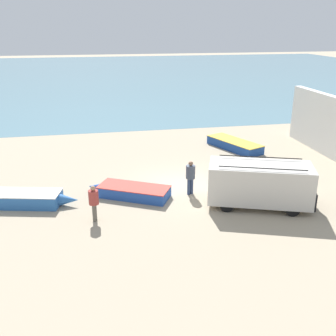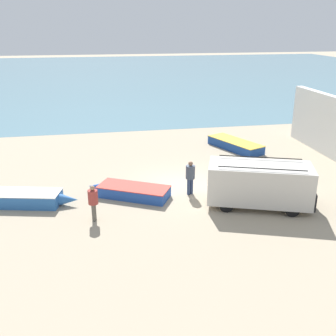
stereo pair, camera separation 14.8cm
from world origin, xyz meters
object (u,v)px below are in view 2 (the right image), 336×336
fishing_rowboat_2 (131,191)px  fisherman_0 (93,200)px  parked_van (260,183)px  fisherman_1 (190,175)px  fishing_rowboat_0 (21,198)px  fishing_rowboat_1 (233,144)px

fishing_rowboat_2 → fisherman_0: fisherman_0 is taller
parked_van → fisherman_1: size_ratio=2.94×
fisherman_1 → fishing_rowboat_2: bearing=64.6°
fishing_rowboat_0 → parked_van: bearing=1.9°
fishing_rowboat_1 → fishing_rowboat_2: fishing_rowboat_1 is taller
parked_van → fisherman_0: parked_van is taller
parked_van → fisherman_1: bearing=165.8°
fishing_rowboat_0 → fishing_rowboat_2: size_ratio=1.20×
parked_van → fishing_rowboat_0: bearing=-171.6°
fishing_rowboat_1 → fishing_rowboat_2: bearing=107.3°
parked_van → fisherman_1: 3.55m
fishing_rowboat_1 → fisherman_0: bearing=109.4°
fishing_rowboat_2 → fisherman_0: 3.08m
fishing_rowboat_2 → fishing_rowboat_1: bearing=-110.8°
fishing_rowboat_2 → fishing_rowboat_0: bearing=28.0°
fishing_rowboat_0 → fishing_rowboat_1: bearing=40.7°
parked_van → fishing_rowboat_0: size_ratio=1.02×
fishing_rowboat_1 → fishing_rowboat_2: (-7.97, -6.95, -0.02)m
fishing_rowboat_0 → fisherman_0: (3.48, -2.33, 0.68)m
fishing_rowboat_0 → fisherman_1: 8.46m
parked_van → fishing_rowboat_1: (1.98, 9.20, -0.86)m
fishing_rowboat_1 → fisherman_1: fisherman_1 is taller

